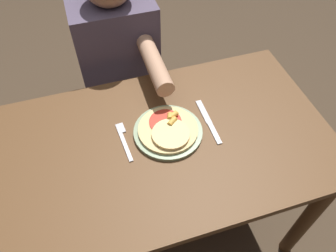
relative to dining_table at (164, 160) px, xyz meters
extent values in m
plane|color=#423323|center=(0.00, 0.00, -0.62)|extent=(8.00, 8.00, 0.00)
cube|color=brown|center=(0.00, 0.00, 0.11)|extent=(1.22, 0.71, 0.03)
cylinder|color=brown|center=(0.55, -0.30, -0.27)|extent=(0.06, 0.06, 0.72)
cylinder|color=brown|center=(-0.55, 0.30, -0.27)|extent=(0.06, 0.06, 0.72)
cylinder|color=brown|center=(0.55, 0.30, -0.27)|extent=(0.06, 0.06, 0.72)
cylinder|color=gray|center=(0.03, 0.03, 0.13)|extent=(0.25, 0.25, 0.01)
cylinder|color=#DBBC7A|center=(0.03, 0.03, 0.14)|extent=(0.22, 0.22, 0.01)
cylinder|color=#B22D1E|center=(0.03, 0.06, 0.15)|extent=(0.12, 0.12, 0.00)
cylinder|color=#E8C881|center=(0.03, 0.00, 0.15)|extent=(0.13, 0.13, 0.01)
cylinder|color=gold|center=(0.06, 0.08, 0.16)|extent=(0.04, 0.03, 0.02)
cylinder|color=gold|center=(0.05, 0.05, 0.16)|extent=(0.03, 0.03, 0.02)
cylinder|color=gold|center=(0.05, 0.07, 0.16)|extent=(0.03, 0.03, 0.02)
cylinder|color=gold|center=(0.04, 0.04, 0.16)|extent=(0.03, 0.03, 0.02)
cube|color=silver|center=(-0.13, 0.02, 0.12)|extent=(0.02, 0.13, 0.00)
cube|color=silver|center=(-0.13, 0.10, 0.12)|extent=(0.03, 0.05, 0.00)
cube|color=silver|center=(0.19, -0.02, 0.12)|extent=(0.02, 0.10, 0.00)
cube|color=silver|center=(0.19, 0.09, 0.12)|extent=(0.02, 0.12, 0.00)
cylinder|color=#2D2D38|center=(-0.13, 0.55, -0.38)|extent=(0.11, 0.11, 0.49)
cylinder|color=#2D2D38|center=(0.03, 0.55, -0.38)|extent=(0.11, 0.11, 0.49)
cube|color=#4C4256|center=(-0.05, 0.55, 0.11)|extent=(0.35, 0.22, 0.49)
cylinder|color=tan|center=(0.05, 0.29, 0.22)|extent=(0.07, 0.30, 0.07)
camera|label=1|loc=(-0.19, -0.66, 1.06)|focal=35.00mm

